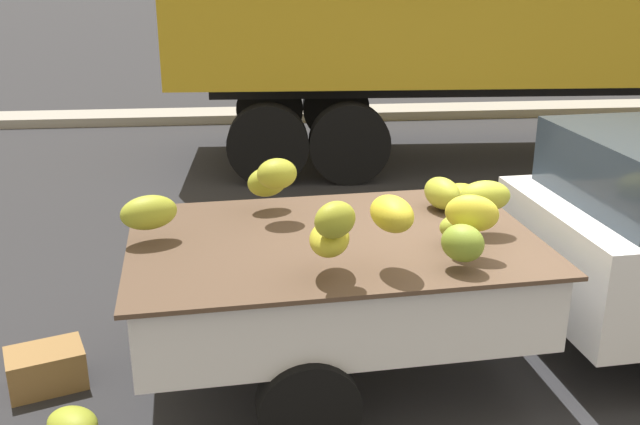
# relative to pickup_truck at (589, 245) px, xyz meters

# --- Properties ---
(ground) EXTENTS (220.00, 220.00, 0.00)m
(ground) POSITION_rel_pickup_truck_xyz_m (-0.46, -0.17, -0.89)
(ground) COLOR #28282B
(curb_strip) EXTENTS (80.00, 0.80, 0.16)m
(curb_strip) POSITION_rel_pickup_truck_xyz_m (-0.46, 8.62, -0.81)
(curb_strip) COLOR gray
(curb_strip) RESTS_ON ground
(pickup_truck) EXTENTS (5.01, 2.17, 1.70)m
(pickup_truck) POSITION_rel_pickup_truck_xyz_m (0.00, 0.00, 0.00)
(pickup_truck) COLOR white
(pickup_truck) RESTS_ON ground
(fallen_banana_bunch_near_tailgate) EXTENTS (0.45, 0.43, 0.18)m
(fallen_banana_bunch_near_tailgate) POSITION_rel_pickup_truck_xyz_m (-3.66, -0.71, -0.79)
(fallen_banana_bunch_near_tailgate) COLOR #939F2A
(fallen_banana_bunch_near_tailgate) RESTS_ON ground
(produce_crate) EXTENTS (0.61, 0.52, 0.29)m
(produce_crate) POSITION_rel_pickup_truck_xyz_m (-3.96, -0.10, -0.74)
(produce_crate) COLOR olive
(produce_crate) RESTS_ON ground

